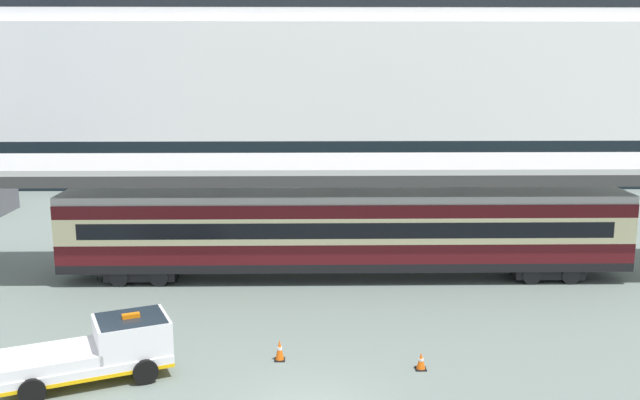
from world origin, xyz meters
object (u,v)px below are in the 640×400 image
Objects in this scene: cruise_ship at (223,9)px; service_truck at (103,348)px; traffic_cone_near at (421,361)px; traffic_cone_mid at (280,350)px; train_carriage at (345,230)px.

service_truck is (1.41, -48.02, -13.75)m from cruise_ship.
cruise_ship is at bearing 103.83° from traffic_cone_near.
traffic_cone_mid is (5.61, 1.20, -0.62)m from service_truck.
traffic_cone_mid is (-2.70, -9.16, -1.95)m from train_carriage.
train_carriage is at bearing 101.36° from traffic_cone_near.
service_truck is at bearing -88.32° from cruise_ship.
cruise_ship is 201.98× the size of traffic_cone_near.
traffic_cone_mid is (-4.70, 0.80, 0.08)m from traffic_cone_near.
cruise_ship is 49.48m from traffic_cone_mid.
traffic_cone_near is (2.00, -9.96, -2.02)m from train_carriage.
service_truck reaches higher than traffic_cone_near.
cruise_ship is 21.67× the size of service_truck.
traffic_cone_mid is at bearing -81.47° from cruise_ship.
train_carriage is 9.75m from traffic_cone_mid.
traffic_cone_near is at bearing -78.64° from train_carriage.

